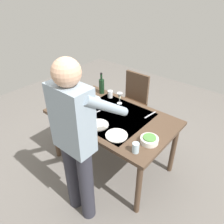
{
  "coord_description": "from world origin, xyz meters",
  "views": [
    {
      "loc": [
        -1.36,
        1.62,
        2.17
      ],
      "look_at": [
        0.0,
        0.0,
        0.81
      ],
      "focal_mm": 34.88,
      "sensor_mm": 36.0,
      "label": 1
    }
  ],
  "objects": [
    {
      "name": "water_cup_near_left",
      "position": [
        0.3,
        -0.33,
        0.81
      ],
      "size": [
        0.07,
        0.07,
        0.09
      ],
      "primitive_type": "cylinder",
      "color": "silver",
      "rests_on": "dining_table"
    },
    {
      "name": "table_knife",
      "position": [
        -0.34,
        -0.3,
        0.76
      ],
      "size": [
        0.04,
        0.2,
        0.0
      ],
      "primitive_type": "cube",
      "rotation": [
        0.0,
        0.0,
        -0.12
      ],
      "color": "silver",
      "rests_on": "dining_table"
    },
    {
      "name": "side_bowl_salad",
      "position": [
        -0.59,
        0.13,
        0.79
      ],
      "size": [
        0.18,
        0.18,
        0.07
      ],
      "color": "white",
      "rests_on": "dining_table"
    },
    {
      "name": "water_cup_near_right",
      "position": [
        -0.56,
        0.33,
        0.81
      ],
      "size": [
        0.07,
        0.07,
        0.1
      ],
      "primitive_type": "cylinder",
      "color": "silver",
      "rests_on": "dining_table"
    },
    {
      "name": "dinner_plate_near",
      "position": [
        -0.01,
        0.25,
        0.77
      ],
      "size": [
        0.23,
        0.23,
        0.01
      ],
      "primitive_type": "cylinder",
      "color": "white",
      "rests_on": "dining_table"
    },
    {
      "name": "serving_bowl_pasta",
      "position": [
        0.47,
        0.25,
        0.79
      ],
      "size": [
        0.3,
        0.3,
        0.07
      ],
      "color": "white",
      "rests_on": "dining_table"
    },
    {
      "name": "table_fork",
      "position": [
        0.19,
        0.1,
        0.76
      ],
      "size": [
        0.05,
        0.18,
        0.0
      ],
      "primitive_type": "cube",
      "rotation": [
        0.0,
        0.0,
        -0.2
      ],
      "color": "silver",
      "rests_on": "dining_table"
    },
    {
      "name": "dinner_plate_far",
      "position": [
        -0.28,
        0.26,
        0.77
      ],
      "size": [
        0.23,
        0.23,
        0.01
      ],
      "primitive_type": "cylinder",
      "color": "white",
      "rests_on": "dining_table"
    },
    {
      "name": "wine_glass_left",
      "position": [
        0.11,
        -0.28,
        0.87
      ],
      "size": [
        0.07,
        0.07,
        0.15
      ],
      "color": "white",
      "rests_on": "dining_table"
    },
    {
      "name": "water_cup_far_left",
      "position": [
        0.53,
        -0.11,
        0.81
      ],
      "size": [
        0.08,
        0.08,
        0.11
      ],
      "primitive_type": "cylinder",
      "color": "silver",
      "rests_on": "dining_table"
    },
    {
      "name": "chair_near",
      "position": [
        0.28,
        -0.83,
        0.53
      ],
      "size": [
        0.4,
        0.4,
        0.91
      ],
      "color": "#352114",
      "rests_on": "ground_plane"
    },
    {
      "name": "wine_bottle",
      "position": [
        0.48,
        -0.35,
        0.87
      ],
      "size": [
        0.07,
        0.07,
        0.3
      ],
      "color": "black",
      "rests_on": "dining_table"
    },
    {
      "name": "person_server",
      "position": [
        -0.19,
        0.71,
        0.96
      ],
      "size": [
        0.42,
        0.61,
        1.69
      ],
      "color": "#2D2D38",
      "rests_on": "ground_plane"
    },
    {
      "name": "dining_table",
      "position": [
        0.0,
        0.0,
        0.68
      ],
      "size": [
        1.46,
        0.89,
        0.76
      ],
      "color": "#4C3828",
      "rests_on": "ground_plane"
    },
    {
      "name": "ground_plane",
      "position": [
        0.0,
        0.0,
        0.0
      ],
      "size": [
        6.0,
        6.0,
        0.0
      ],
      "primitive_type": "plane",
      "color": "#66605B"
    }
  ]
}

